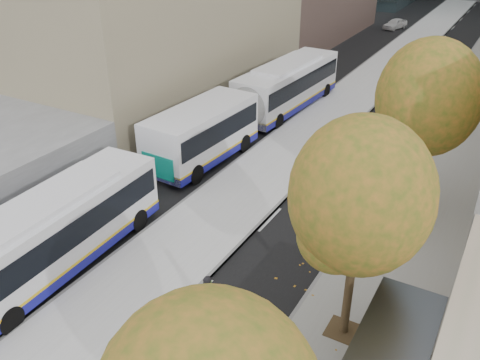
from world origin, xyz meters
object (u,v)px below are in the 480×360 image
Objects in this scene: bus_shelter at (400,350)px; distant_car at (395,24)px; bus_far at (256,103)px; cyclist at (209,307)px.

bus_shelter is 1.25× the size of distant_car.
bus_far reaches higher than bus_shelter.
bus_far is (-13.03, 16.33, -0.48)m from bus_shelter.
bus_far is at bearing 128.59° from bus_shelter.
bus_shelter reaches higher than cyclist.
bus_shelter is at bearing -48.37° from bus_far.
bus_far is 9.10× the size of cyclist.
cyclist is 0.59× the size of distant_car.
bus_shelter is 20.90m from bus_far.
distant_car is at bearing 109.99° from cyclist.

